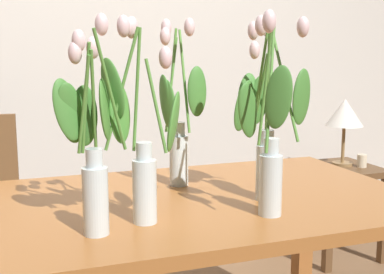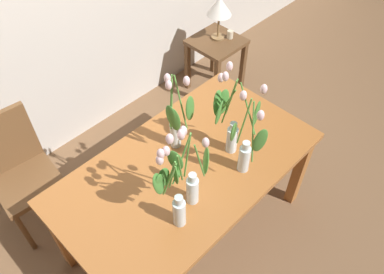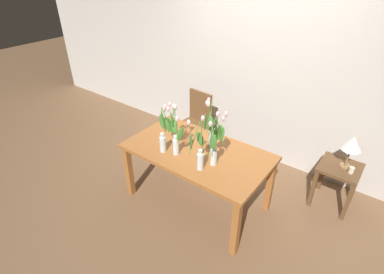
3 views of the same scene
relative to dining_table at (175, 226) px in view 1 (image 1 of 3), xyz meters
The scene contains 10 objects.
room_wall_rear 1.57m from the dining_table, 90.00° to the left, with size 9.00×0.10×2.70m, color beige.
dining_table is the anchor object (origin of this frame).
tulip_vase_0 0.34m from the dining_table, 68.00° to the left, with size 0.16×0.15×0.59m.
tulip_vase_1 0.43m from the dining_table, 52.20° to the right, with size 0.13×0.23×0.58m.
tulip_vase_2 0.39m from the dining_table, 130.99° to the right, with size 0.26×0.14×0.58m.
tulip_vase_3 0.44m from the dining_table, 16.44° to the right, with size 0.20×0.30×0.58m.
tulip_vase_4 0.48m from the dining_table, 146.25° to the right, with size 0.23×0.16×0.57m.
side_table 1.64m from the dining_table, 35.34° to the left, with size 0.44×0.44×0.55m.
table_lamp 1.68m from the dining_table, 35.16° to the left, with size 0.22×0.22×0.40m.
pillar_candle 1.69m from the dining_table, 31.41° to the left, with size 0.06×0.06×0.07m, color beige.
Camera 1 is at (-0.49, -1.53, 1.21)m, focal length 47.59 mm.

